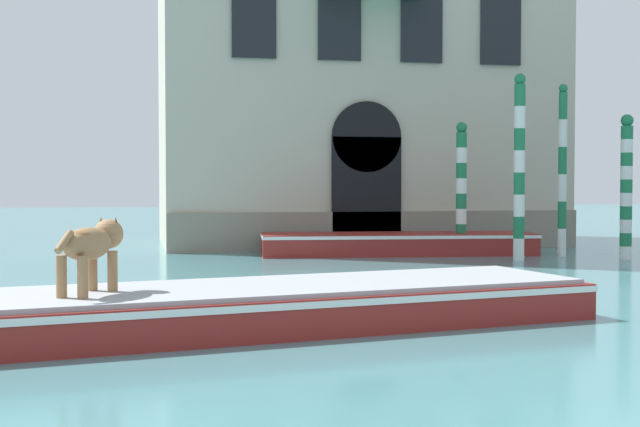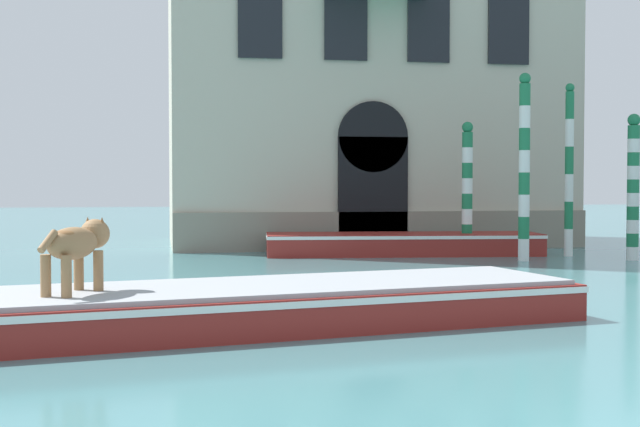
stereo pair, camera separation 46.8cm
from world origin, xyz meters
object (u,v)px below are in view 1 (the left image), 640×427
Objects in this scene: boat_foreground at (267,305)px; mooring_pole_1 at (626,186)px; mooring_pole_2 at (519,166)px; boat_moored_near_palazzo at (398,243)px; mooring_pole_0 at (562,169)px; dog_on_deck at (92,245)px; mooring_pole_3 at (461,188)px.

mooring_pole_1 is at bearing 28.17° from boat_foreground.
mooring_pole_2 is (7.06, 8.09, 1.88)m from boat_foreground.
boat_moored_near_palazzo is 1.65× the size of mooring_pole_0.
mooring_pole_0 is 1.63m from mooring_pole_1.
boat_foreground is 2.31m from dog_on_deck.
mooring_pole_3 is (1.55, -0.29, 1.39)m from boat_moored_near_palazzo.
mooring_pole_1 is (0.98, -1.25, -0.40)m from mooring_pole_0.
mooring_pole_3 is (-2.28, 0.86, -0.45)m from mooring_pole_0.
mooring_pole_2 is at bearing -36.67° from boat_moored_near_palazzo.
mooring_pole_2 reaches higher than mooring_pole_1.
mooring_pole_3 is (-3.26, 2.11, -0.04)m from mooring_pole_1.
mooring_pole_1 reaches higher than mooring_pole_3.
dog_on_deck is 12.57m from mooring_pole_2.
mooring_pole_2 is at bearing 37.99° from boat_foreground.
mooring_pole_1 is 0.79× the size of mooring_pole_2.
boat_foreground is at bearing -51.04° from dog_on_deck.
mooring_pole_3 is (8.45, 10.34, 0.57)m from dog_on_deck.
mooring_pole_0 reaches higher than mooring_pole_1.
boat_moored_near_palazzo is 2.05× the size of mooring_pole_1.
mooring_pole_0 reaches higher than boat_moored_near_palazzo.
dog_on_deck is 0.37× the size of mooring_pole_3.
mooring_pole_1 is at bearing -27.73° from dog_on_deck.
boat_moored_near_palazzo is at bearing 163.33° from mooring_pole_0.
boat_foreground is 1.26× the size of boat_moored_near_palazzo.
mooring_pole_2 is (-1.56, -0.95, 0.06)m from mooring_pole_0.
mooring_pole_1 is (4.81, -2.39, 1.43)m from boat_moored_near_palazzo.
dog_on_deck is at bearing -137.06° from mooring_pole_2.
boat_moored_near_palazzo is at bearing 169.51° from mooring_pole_3.
mooring_pole_2 reaches higher than boat_moored_near_palazzo.
boat_foreground is 12.63m from mooring_pole_0.
mooring_pole_1 is (9.60, 7.80, 1.43)m from boat_foreground.
mooring_pole_0 is (3.83, -1.15, 1.83)m from boat_moored_near_palazzo.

